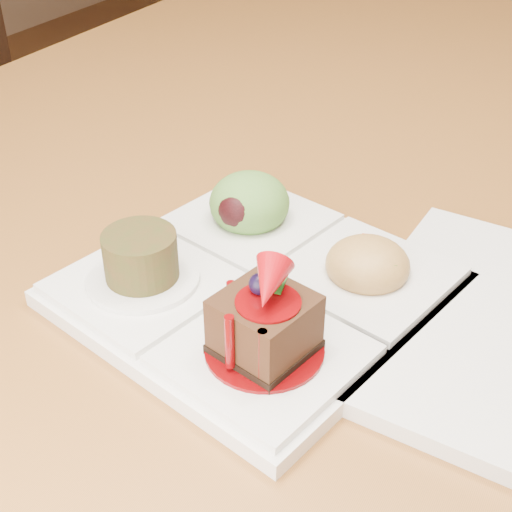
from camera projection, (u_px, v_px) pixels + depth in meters
The scene contains 3 objects.
dining_table at pixel (343, 228), 0.71m from camera, with size 1.00×1.80×0.75m.
chair_left at pixel (3, 122), 1.18m from camera, with size 0.58×0.58×1.02m.
sampler_plate at pixel (257, 273), 0.50m from camera, with size 0.27×0.27×0.09m.
Camera 1 is at (0.21, -0.57, 1.06)m, focal length 50.00 mm.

